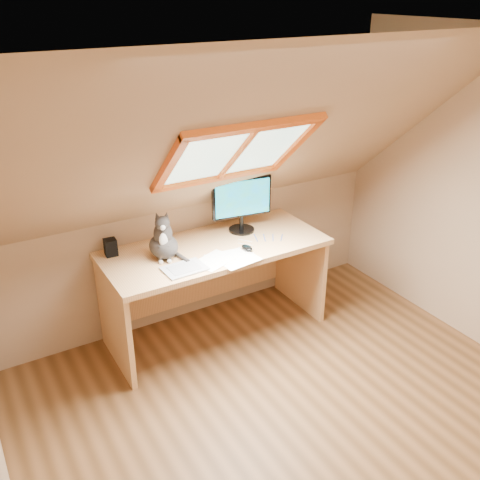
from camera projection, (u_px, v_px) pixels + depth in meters
ground at (319, 440)px, 3.40m from camera, size 3.50×3.50×0.00m
room_shell at (348, 243)px, 2.71m from camera, size 3.52×3.52×2.41m
desk at (211, 268)px, 4.29m from camera, size 1.74×0.76×0.80m
monitor at (242, 201)px, 4.27m from camera, size 0.49×0.21×0.46m
cat at (163, 241)px, 3.89m from camera, size 0.28×0.31×0.38m
desk_speaker at (111, 247)px, 3.96m from camera, size 0.10×0.10×0.13m
graphics_tablet at (184, 269)px, 3.78m from camera, size 0.31×0.22×0.01m
mouse at (247, 248)px, 4.06m from camera, size 0.07×0.12×0.04m
papers at (225, 260)px, 3.90m from camera, size 0.35×0.30×0.01m
cables at (260, 241)px, 4.20m from camera, size 0.51×0.26×0.01m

